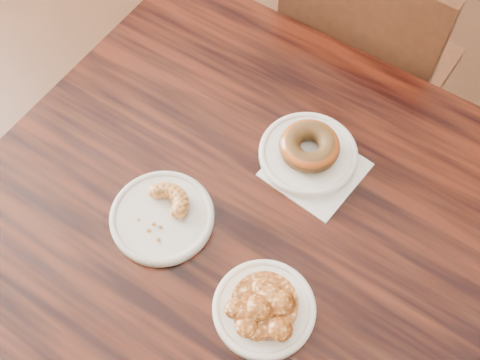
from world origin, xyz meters
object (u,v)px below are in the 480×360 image
Objects in this scene: chair_far at (369,67)px; cafe_table at (238,299)px; glazed_donut at (309,146)px; apple_fritter at (265,304)px; cruller_fragment at (161,212)px.

cafe_table is at bearing 95.59° from chair_far.
chair_far reaches higher than cafe_table.
chair_far reaches higher than glazed_donut.
chair_far reaches higher than apple_fritter.
chair_far is at bearing 101.63° from apple_fritter.
apple_fritter reaches higher than cruller_fragment.
cafe_table is 8.63× the size of glazed_donut.
cruller_fragment is at bearing 86.45° from chair_far.
cafe_table is 9.62× the size of cruller_fragment.
chair_far is 6.24× the size of apple_fritter.
cafe_table is 0.70m from chair_far.
apple_fritter is 1.48× the size of cruller_fragment.
cafe_table is at bearing 139.40° from apple_fritter.
cruller_fragment is (-0.12, -0.06, 0.40)m from cafe_table.
cafe_table is 0.42m from cruller_fragment.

